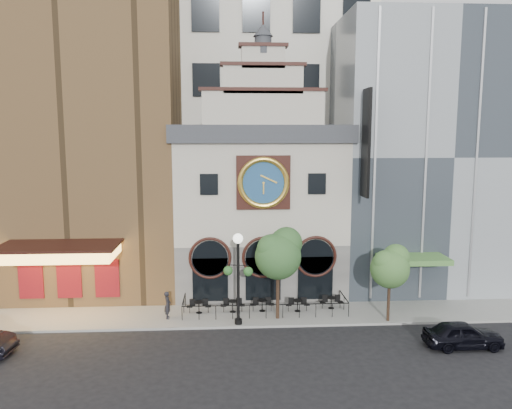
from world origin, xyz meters
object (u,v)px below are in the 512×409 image
object	(u,v)px
bistro_2	(262,304)
lamppost	(238,269)
tree_left	(279,252)
car_right	(463,335)
bistro_1	(233,305)
bistro_3	(298,305)
bistro_4	(331,302)
bistro_0	(199,306)
tree_right	(390,266)
pedestrian	(168,305)

from	to	relation	value
bistro_2	lamppost	bearing A→B (deg)	-127.31
tree_left	bistro_2	bearing A→B (deg)	126.72
car_right	lamppost	world-z (taller)	lamppost
bistro_2	bistro_1	bearing A→B (deg)	-178.47
bistro_2	car_right	world-z (taller)	car_right
bistro_3	lamppost	size ratio (longest dim) A/B	0.28
bistro_2	bistro_3	xyz separation A→B (m)	(2.33, -0.17, 0.00)
car_right	bistro_4	bearing A→B (deg)	44.68
lamppost	bistro_0	bearing A→B (deg)	153.67
tree_right	bistro_2	bearing A→B (deg)	164.96
bistro_2	bistro_3	size ratio (longest dim) A/B	1.00
car_right	tree_right	distance (m)	5.66
bistro_2	lamppost	xyz separation A→B (m)	(-1.62, -2.13, 3.05)
car_right	tree_right	bearing A→B (deg)	37.78
bistro_1	tree_right	world-z (taller)	tree_right
bistro_2	pedestrian	distance (m)	6.15
bistro_1	tree_right	distance (m)	10.42
bistro_0	lamppost	distance (m)	4.45
bistro_4	pedestrian	bearing A→B (deg)	-173.72
pedestrian	lamppost	distance (m)	5.31
bistro_3	pedestrian	world-z (taller)	pedestrian
bistro_0	bistro_2	bearing A→B (deg)	1.51
lamppost	tree_left	bearing A→B (deg)	30.79
bistro_0	tree_right	xyz separation A→B (m)	(11.95, -1.99, 3.08)
bistro_0	car_right	world-z (taller)	car_right
lamppost	pedestrian	bearing A→B (deg)	177.17
tree_left	pedestrian	bearing A→B (deg)	177.20
car_right	lamppost	size ratio (longest dim) A/B	0.76
bistro_4	tree_left	distance (m)	5.53
bistro_2	tree_right	bearing A→B (deg)	-15.04
pedestrian	bistro_4	bearing A→B (deg)	-87.81
bistro_0	bistro_3	xyz separation A→B (m)	(6.48, -0.06, 0.00)
bistro_0	lamppost	world-z (taller)	lamppost
lamppost	tree_right	xyz separation A→B (m)	(9.43, 0.03, 0.03)
bistro_0	car_right	xyz separation A→B (m)	(14.91, -5.80, 0.12)
pedestrian	tree_left	xyz separation A→B (m)	(7.02, -0.34, 3.39)
bistro_2	tree_right	distance (m)	8.65
car_right	pedestrian	world-z (taller)	pedestrian
bistro_0	tree_right	size ratio (longest dim) A/B	0.33
bistro_1	bistro_2	distance (m)	1.94
bistro_4	lamppost	xyz separation A→B (m)	(-6.28, -2.38, 3.05)
bistro_0	bistro_2	world-z (taller)	same
bistro_1	car_right	distance (m)	13.99
car_right	tree_right	size ratio (longest dim) A/B	0.89
bistro_1	pedestrian	xyz separation A→B (m)	(-4.13, -0.87, 0.41)
bistro_1	car_right	xyz separation A→B (m)	(12.71, -5.85, 0.12)
bistro_4	car_right	size ratio (longest dim) A/B	0.37
bistro_3	car_right	world-z (taller)	car_right
car_right	pedestrian	size ratio (longest dim) A/B	2.46
pedestrian	bistro_0	bearing A→B (deg)	-71.07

